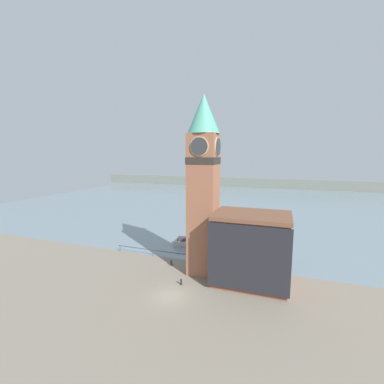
# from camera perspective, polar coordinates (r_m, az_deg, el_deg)

# --- Properties ---
(ground_plane) EXTENTS (160.00, 160.00, 0.00)m
(ground_plane) POSITION_cam_1_polar(r_m,az_deg,el_deg) (33.20, -4.67, -22.02)
(ground_plane) COLOR gray
(water) EXTENTS (160.00, 120.00, 0.00)m
(water) POSITION_cam_1_polar(r_m,az_deg,el_deg) (98.77, 12.20, -1.76)
(water) COLOR gray
(water) RESTS_ON ground_plane
(far_shoreline) EXTENTS (180.00, 3.00, 5.00)m
(far_shoreline) POSITION_cam_1_polar(r_m,az_deg,el_deg) (137.87, 14.34, 1.99)
(far_shoreline) COLOR gray
(far_shoreline) RESTS_ON water
(pier_railing) EXTENTS (13.42, 0.08, 1.09)m
(pier_railing) POSITION_cam_1_polar(r_m,az_deg,el_deg) (44.26, -8.72, -12.73)
(pier_railing) COLOR #333338
(pier_railing) RESTS_ON ground_plane
(clock_tower) EXTENTS (4.32, 4.32, 24.71)m
(clock_tower) POSITION_cam_1_polar(r_m,az_deg,el_deg) (35.21, 2.54, 2.34)
(clock_tower) COLOR #935B42
(clock_tower) RESTS_ON ground_plane
(pier_building) EXTENTS (9.71, 7.34, 9.28)m
(pier_building) POSITION_cam_1_polar(r_m,az_deg,el_deg) (35.06, 12.99, -12.10)
(pier_building) COLOR brown
(pier_building) RESTS_ON ground_plane
(boat_near) EXTENTS (7.03, 3.11, 1.61)m
(boat_near) POSITION_cam_1_polar(r_m,az_deg,el_deg) (48.44, -0.16, -11.21)
(boat_near) COLOR #B7B2A8
(boat_near) RESTS_ON water
(mooring_bollard_near) EXTENTS (0.25, 0.25, 0.83)m
(mooring_bollard_near) POSITION_cam_1_polar(r_m,az_deg,el_deg) (35.27, -2.43, -19.24)
(mooring_bollard_near) COLOR black
(mooring_bollard_near) RESTS_ON ground_plane
(mooring_bollard_far) EXTENTS (0.35, 0.35, 0.82)m
(mooring_bollard_far) POSITION_cam_1_polar(r_m,az_deg,el_deg) (40.74, -4.65, -15.35)
(mooring_bollard_far) COLOR black
(mooring_bollard_far) RESTS_ON ground_plane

